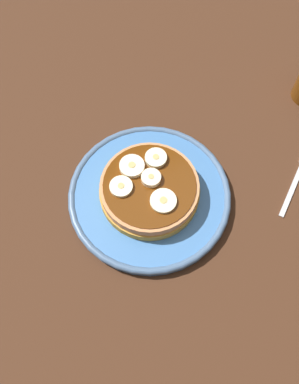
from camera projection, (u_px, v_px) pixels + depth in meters
ground_plane at (150, 203)px, 60.87cm from camera, size 140.00×140.00×3.00cm
plate at (150, 196)px, 58.69cm from camera, size 22.81×22.81×1.71cm
pancake_stack at (149, 188)px, 57.01cm from camera, size 13.81×14.11×2.96cm
banana_slice_0 at (151, 178)px, 55.64cm from camera, size 2.67×2.67×1.02cm
banana_slice_1 at (163, 201)px, 54.36cm from camera, size 3.51×3.51×0.70cm
banana_slice_2 at (132, 166)px, 56.46cm from camera, size 3.43×3.43×0.91cm
banana_slice_3 at (121, 187)px, 55.24cm from camera, size 3.10×3.10×0.73cm
banana_slice_4 at (156, 158)px, 57.03cm from camera, size 3.02×3.02×0.87cm
fork at (298, 175)px, 60.88cm from camera, size 9.10×10.60×0.50cm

